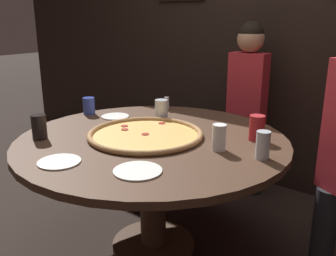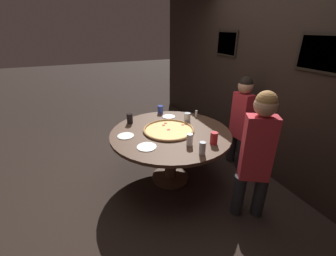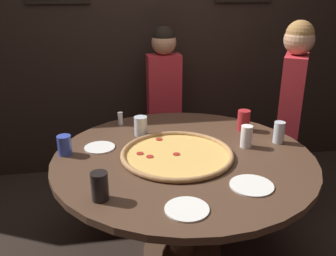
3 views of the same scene
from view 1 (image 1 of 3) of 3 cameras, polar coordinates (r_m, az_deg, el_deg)
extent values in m
plane|color=black|center=(2.52, -2.22, -17.62)|extent=(24.00, 24.00, 0.00)
cube|color=black|center=(3.26, 14.09, 14.13)|extent=(6.40, 0.06, 2.60)
cylinder|color=#4C3323|center=(2.20, -2.43, -1.95)|extent=(1.58, 1.58, 0.04)
cylinder|color=#4C3323|center=(2.34, -2.32, -10.55)|extent=(0.16, 0.16, 0.70)
cylinder|color=#4C3323|center=(2.51, -2.23, -17.24)|extent=(0.52, 0.52, 0.04)
cylinder|color=#EAB75B|center=(2.21, -3.46, -1.16)|extent=(0.64, 0.64, 0.01)
torus|color=#B27F4C|center=(2.21, -3.46, -0.91)|extent=(0.68, 0.68, 0.03)
cylinder|color=#A8281E|center=(2.43, -0.94, 0.75)|extent=(0.04, 0.04, 0.00)
cylinder|color=#A8281E|center=(2.31, -6.62, -0.22)|extent=(0.04, 0.04, 0.00)
cylinder|color=#A8281E|center=(2.38, -6.65, 0.31)|extent=(0.04, 0.04, 0.00)
cylinder|color=#A8281E|center=(2.21, -3.48, -0.94)|extent=(0.04, 0.04, 0.00)
cylinder|color=#384CB7|center=(2.75, -11.96, 3.31)|extent=(0.08, 0.08, 0.12)
cylinder|color=white|center=(1.98, 7.80, -1.43)|extent=(0.07, 0.07, 0.14)
cylinder|color=#B22328|center=(2.18, 13.38, 0.02)|extent=(0.09, 0.09, 0.15)
cylinder|color=black|center=(2.27, -19.05, 0.16)|extent=(0.08, 0.08, 0.14)
cylinder|color=silver|center=(1.91, 14.26, -2.53)|extent=(0.07, 0.07, 0.14)
cylinder|color=silver|center=(2.58, -1.02, 2.89)|extent=(0.09, 0.09, 0.13)
cylinder|color=white|center=(1.73, -4.64, -6.52)|extent=(0.23, 0.23, 0.01)
cylinder|color=white|center=(2.65, -8.05, 1.76)|extent=(0.19, 0.19, 0.01)
cylinder|color=white|center=(1.90, -16.24, -4.97)|extent=(0.21, 0.21, 0.01)
cylinder|color=silver|center=(2.83, -0.20, 3.67)|extent=(0.04, 0.04, 0.08)
cylinder|color=#B7B7BC|center=(2.82, -0.20, 4.63)|extent=(0.04, 0.04, 0.01)
cylinder|color=#232328|center=(3.17, 13.13, -5.62)|extent=(0.13, 0.13, 0.48)
cylinder|color=#232328|center=(3.25, 9.63, -4.83)|extent=(0.13, 0.13, 0.48)
cube|color=red|center=(3.04, 11.98, 4.86)|extent=(0.29, 0.17, 0.67)
sphere|color=tan|center=(2.99, 12.50, 13.12)|extent=(0.21, 0.21, 0.21)
sphere|color=black|center=(2.98, 12.55, 13.82)|extent=(0.19, 0.19, 0.19)
cylinder|color=#232328|center=(2.39, 22.69, -14.05)|extent=(0.19, 0.19, 0.51)
camera|label=2|loc=(1.32, 110.39, 20.67)|focal=24.00mm
camera|label=3|loc=(1.86, -68.81, 15.62)|focal=40.00mm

